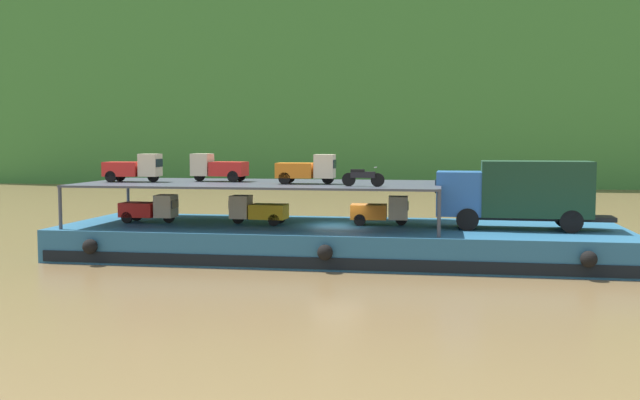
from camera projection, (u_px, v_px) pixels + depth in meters
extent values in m
plane|color=brown|center=(339.00, 257.00, 34.54)|extent=(400.00, 400.00, 0.00)
cube|color=#387533|center=(408.00, 27.00, 99.01)|extent=(119.09, 27.26, 42.39)
cube|color=#23567A|center=(339.00, 241.00, 34.48)|extent=(26.32, 8.18, 1.50)
cube|color=black|center=(326.00, 264.00, 30.47)|extent=(25.79, 0.06, 0.50)
sphere|color=black|center=(90.00, 246.00, 31.99)|extent=(0.66, 0.66, 0.66)
sphere|color=black|center=(325.00, 252.00, 30.26)|extent=(0.66, 0.66, 0.66)
sphere|color=black|center=(589.00, 259.00, 28.52)|extent=(0.66, 0.66, 0.66)
cube|color=#285BA3|center=(459.00, 193.00, 33.38)|extent=(2.06, 2.24, 2.00)
cube|color=#192833|center=(436.00, 185.00, 33.55)|extent=(0.11, 1.84, 0.60)
cube|color=#193823|center=(536.00, 189.00, 32.71)|extent=(4.86, 2.43, 2.50)
cube|color=black|center=(535.00, 217.00, 32.81)|extent=(6.84, 1.57, 0.20)
cylinder|color=black|center=(467.00, 215.00, 34.38)|extent=(1.01, 0.31, 1.00)
cylinder|color=black|center=(467.00, 219.00, 32.40)|extent=(1.01, 0.31, 1.00)
cylinder|color=black|center=(565.00, 217.00, 33.53)|extent=(1.01, 0.31, 1.00)
cylinder|color=black|center=(571.00, 221.00, 31.55)|extent=(1.01, 0.31, 1.00)
cylinder|color=#383D47|center=(440.00, 200.00, 37.12)|extent=(0.16, 0.16, 2.00)
cylinder|color=#383D47|center=(439.00, 213.00, 30.02)|extent=(0.16, 0.16, 2.00)
cylinder|color=#383D47|center=(128.00, 196.00, 39.92)|extent=(0.16, 0.16, 2.00)
cylinder|color=#383D47|center=(60.00, 207.00, 32.82)|extent=(0.16, 0.16, 2.00)
cube|color=#383D47|center=(261.00, 184.00, 34.90)|extent=(17.12, 7.38, 0.10)
cube|color=red|center=(139.00, 210.00, 35.74)|extent=(1.73, 1.25, 0.70)
cube|color=beige|center=(166.00, 206.00, 35.46)|extent=(0.93, 1.02, 1.10)
cube|color=#19232D|center=(175.00, 204.00, 35.36)|extent=(0.06, 0.85, 0.38)
cylinder|color=black|center=(169.00, 217.00, 35.47)|extent=(0.56, 0.16, 0.56)
cylinder|color=black|center=(127.00, 218.00, 35.33)|extent=(0.56, 0.16, 0.56)
cylinder|color=black|center=(137.00, 215.00, 36.37)|extent=(0.56, 0.16, 0.56)
cube|color=gold|center=(269.00, 211.00, 34.74)|extent=(1.75, 1.27, 0.70)
cube|color=#C6B793|center=(241.00, 207.00, 35.01)|extent=(0.94, 1.04, 1.10)
cube|color=#19232D|center=(232.00, 204.00, 35.10)|extent=(0.08, 0.85, 0.38)
cylinder|color=black|center=(238.00, 218.00, 35.09)|extent=(0.57, 0.16, 0.56)
cylinder|color=black|center=(280.00, 218.00, 35.20)|extent=(0.57, 0.16, 0.56)
cylinder|color=black|center=(274.00, 220.00, 34.17)|extent=(0.57, 0.16, 0.56)
cube|color=orange|center=(369.00, 212.00, 34.65)|extent=(1.76, 1.28, 0.70)
cube|color=#C6B793|center=(398.00, 208.00, 34.47)|extent=(0.95, 1.04, 1.10)
cube|color=#19232D|center=(408.00, 206.00, 34.41)|extent=(0.08, 0.85, 0.38)
cylinder|color=black|center=(401.00, 219.00, 34.50)|extent=(0.57, 0.17, 0.56)
cylinder|color=black|center=(360.00, 220.00, 34.20)|extent=(0.57, 0.17, 0.56)
cylinder|color=black|center=(361.00, 218.00, 35.25)|extent=(0.57, 0.17, 0.56)
cube|color=red|center=(123.00, 169.00, 35.60)|extent=(1.73, 1.24, 0.70)
cube|color=beige|center=(150.00, 165.00, 35.39)|extent=(0.92, 1.02, 1.10)
cube|color=#19232D|center=(159.00, 163.00, 35.31)|extent=(0.06, 0.85, 0.38)
cylinder|color=black|center=(153.00, 176.00, 35.41)|extent=(0.56, 0.15, 0.56)
cylinder|color=black|center=(111.00, 177.00, 35.16)|extent=(0.56, 0.15, 0.56)
cylinder|color=black|center=(120.00, 176.00, 36.21)|extent=(0.56, 0.15, 0.56)
cube|color=red|center=(229.00, 169.00, 35.80)|extent=(1.76, 1.28, 0.70)
cube|color=beige|center=(202.00, 165.00, 36.09)|extent=(0.95, 1.04, 1.10)
cube|color=#19232D|center=(193.00, 162.00, 36.18)|extent=(0.08, 0.85, 0.38)
cylinder|color=black|center=(199.00, 176.00, 36.16)|extent=(0.57, 0.17, 0.56)
cylinder|color=black|center=(240.00, 176.00, 36.26)|extent=(0.57, 0.17, 0.56)
cylinder|color=black|center=(233.00, 177.00, 35.23)|extent=(0.57, 0.17, 0.56)
cube|color=orange|center=(295.00, 170.00, 33.89)|extent=(1.71, 1.22, 0.70)
cube|color=beige|center=(325.00, 166.00, 33.66)|extent=(0.91, 1.01, 1.10)
cube|color=#19232D|center=(335.00, 164.00, 33.58)|extent=(0.05, 0.85, 0.38)
cylinder|color=black|center=(328.00, 178.00, 33.68)|extent=(0.56, 0.15, 0.56)
cylinder|color=black|center=(284.00, 178.00, 33.46)|extent=(0.56, 0.15, 0.56)
cylinder|color=black|center=(289.00, 177.00, 34.50)|extent=(0.56, 0.15, 0.56)
cylinder|color=black|center=(378.00, 180.00, 31.66)|extent=(0.61, 0.17, 0.60)
cylinder|color=black|center=(349.00, 180.00, 32.02)|extent=(0.61, 0.17, 0.60)
cube|color=black|center=(363.00, 175.00, 31.82)|extent=(1.12, 0.32, 0.28)
cube|color=black|center=(358.00, 171.00, 31.88)|extent=(0.62, 0.27, 0.12)
cylinder|color=#B2B2B7|center=(375.00, 167.00, 31.64)|extent=(0.10, 0.55, 0.04)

